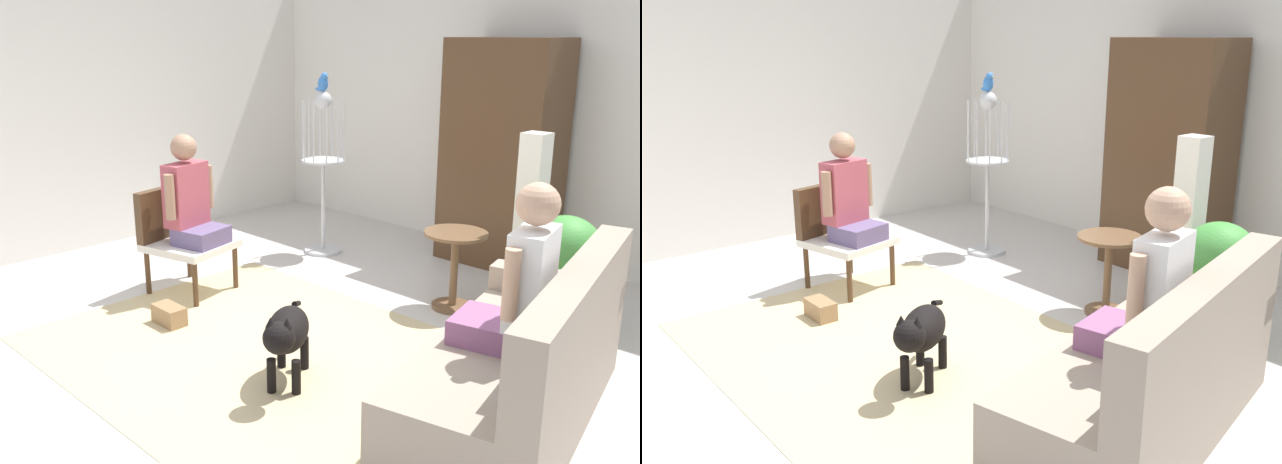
% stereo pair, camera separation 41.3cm
% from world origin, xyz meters
% --- Properties ---
extents(ground_plane, '(7.51, 7.51, 0.00)m').
position_xyz_m(ground_plane, '(0.00, 0.00, 0.00)').
color(ground_plane, beige).
extents(back_wall, '(6.86, 0.12, 2.78)m').
position_xyz_m(back_wall, '(0.00, 3.09, 1.39)').
color(back_wall, silver).
rests_on(back_wall, ground).
extents(left_wall, '(0.12, 6.65, 2.78)m').
position_xyz_m(left_wall, '(-3.19, 0.30, 1.39)').
color(left_wall, silver).
rests_on(left_wall, ground).
extents(area_rug, '(2.87, 2.33, 0.01)m').
position_xyz_m(area_rug, '(-0.15, -0.12, 0.00)').
color(area_rug, '#C6B284').
rests_on(area_rug, ground).
extents(couch, '(1.20, 2.02, 0.93)m').
position_xyz_m(couch, '(1.55, 0.35, 0.32)').
color(couch, gray).
rests_on(couch, ground).
extents(armchair, '(0.73, 0.71, 0.85)m').
position_xyz_m(armchair, '(-1.50, 0.20, 0.49)').
color(armchair, '#4C331E').
rests_on(armchair, ground).
extents(person_on_couch, '(0.55, 0.51, 0.91)m').
position_xyz_m(person_on_couch, '(1.51, 0.33, 0.80)').
color(person_on_couch, '#89517B').
extents(person_on_armchair, '(0.47, 0.51, 0.88)m').
position_xyz_m(person_on_armchair, '(-1.36, 0.23, 0.79)').
color(person_on_armchair, slate).
extents(round_end_table, '(0.48, 0.48, 0.62)m').
position_xyz_m(round_end_table, '(0.36, 1.44, 0.38)').
color(round_end_table, brown).
rests_on(round_end_table, ground).
extents(dog, '(0.53, 0.65, 0.54)m').
position_xyz_m(dog, '(0.35, -0.29, 0.34)').
color(dog, black).
rests_on(dog, ground).
extents(bird_cage_stand, '(0.41, 0.41, 1.55)m').
position_xyz_m(bird_cage_stand, '(-1.36, 1.75, 0.81)').
color(bird_cage_stand, silver).
rests_on(bird_cage_stand, ground).
extents(parrot, '(0.17, 0.10, 0.17)m').
position_xyz_m(parrot, '(-1.36, 1.75, 1.63)').
color(parrot, blue).
rests_on(parrot, bird_cage_stand).
extents(potted_plant, '(0.49, 0.49, 0.85)m').
position_xyz_m(potted_plant, '(1.14, 1.63, 0.56)').
color(potted_plant, '#996047').
rests_on(potted_plant, ground).
extents(column_lamp, '(0.20, 0.20, 1.36)m').
position_xyz_m(column_lamp, '(0.73, 1.87, 0.67)').
color(column_lamp, '#4C4742').
rests_on(column_lamp, ground).
extents(armoire_cabinet, '(1.00, 0.56, 2.03)m').
position_xyz_m(armoire_cabinet, '(-0.02, 2.68, 1.01)').
color(armoire_cabinet, '#4C331E').
rests_on(armoire_cabinet, ground).
extents(handbag, '(0.27, 0.15, 0.14)m').
position_xyz_m(handbag, '(-0.93, -0.29, 0.07)').
color(handbag, '#99724C').
rests_on(handbag, ground).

